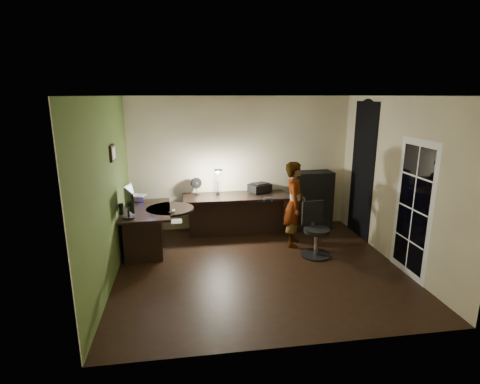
{
  "coord_description": "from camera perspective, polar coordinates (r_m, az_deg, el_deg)",
  "views": [
    {
      "loc": [
        -1.13,
        -5.46,
        2.71
      ],
      "look_at": [
        -0.15,
        1.05,
        1.0
      ],
      "focal_mm": 28.0,
      "sensor_mm": 36.0,
      "label": 1
    }
  ],
  "objects": [
    {
      "name": "floor",
      "position": [
        6.2,
        2.87,
        -11.42
      ],
      "size": [
        4.5,
        4.0,
        0.01
      ],
      "primitive_type": "cube",
      "color": "black",
      "rests_on": "ground"
    },
    {
      "name": "desk_right",
      "position": [
        7.53,
        -0.65,
        -3.41
      ],
      "size": [
        2.08,
        0.74,
        0.78
      ],
      "primitive_type": "cube",
      "rotation": [
        0.0,
        0.0,
        -0.01
      ],
      "color": "black",
      "rests_on": "floor"
    },
    {
      "name": "person",
      "position": [
        6.88,
        8.29,
        -1.85
      ],
      "size": [
        0.52,
        0.64,
        1.57
      ],
      "primitive_type": "imported",
      "rotation": [
        0.0,
        0.0,
        1.28
      ],
      "color": "#D8A88C",
      "rests_on": "floor"
    },
    {
      "name": "wall_left",
      "position": [
        5.74,
        -19.6,
        -0.0
      ],
      "size": [
        0.01,
        4.0,
        2.7
      ],
      "primitive_type": "cube",
      "color": "beige",
      "rests_on": "floor"
    },
    {
      "name": "office_chair",
      "position": [
        6.57,
        11.61,
        -5.74
      ],
      "size": [
        0.57,
        0.57,
        0.93
      ],
      "primitive_type": "cube",
      "rotation": [
        0.0,
        0.0,
        0.09
      ],
      "color": "black",
      "rests_on": "floor"
    },
    {
      "name": "printer",
      "position": [
        7.64,
        3.01,
        0.69
      ],
      "size": [
        0.5,
        0.45,
        0.18
      ],
      "primitive_type": "cube",
      "rotation": [
        0.0,
        0.0,
        0.43
      ],
      "color": "black",
      "rests_on": "desk_right"
    },
    {
      "name": "french_door",
      "position": [
        6.18,
        24.87,
        -2.41
      ],
      "size": [
        0.02,
        0.92,
        2.1
      ],
      "primitive_type": "cube",
      "color": "white",
      "rests_on": "floor"
    },
    {
      "name": "framed_picture",
      "position": [
        6.08,
        -18.9,
        5.64
      ],
      "size": [
        0.04,
        0.3,
        0.25
      ],
      "primitive_type": "cube",
      "color": "black",
      "rests_on": "wall_left"
    },
    {
      "name": "monitor",
      "position": [
        6.27,
        -16.67,
        -2.37
      ],
      "size": [
        0.27,
        0.48,
        0.32
      ],
      "primitive_type": "cube",
      "rotation": [
        0.0,
        0.0,
        0.38
      ],
      "color": "black",
      "rests_on": "desk_left"
    },
    {
      "name": "ceiling",
      "position": [
        5.58,
        3.23,
        14.48
      ],
      "size": [
        4.5,
        4.0,
        0.01
      ],
      "primitive_type": "cube",
      "color": "silver",
      "rests_on": "floor"
    },
    {
      "name": "speaker",
      "position": [
        6.49,
        -17.66,
        -2.49
      ],
      "size": [
        0.1,
        0.1,
        0.19
      ],
      "primitive_type": "cylinder",
      "rotation": [
        0.0,
        0.0,
        0.38
      ],
      "color": "black",
      "rests_on": "desk_left"
    },
    {
      "name": "pen",
      "position": [
        6.35,
        -13.2,
        -3.4
      ],
      "size": [
        0.07,
        0.13,
        0.01
      ],
      "primitive_type": "cube",
      "rotation": [
        0.0,
        0.0,
        0.45
      ],
      "color": "black",
      "rests_on": "desk_left"
    },
    {
      "name": "headphones",
      "position": [
        6.96,
        4.28,
        -1.1
      ],
      "size": [
        0.2,
        0.13,
        0.09
      ],
      "primitive_type": "cube",
      "rotation": [
        0.0,
        0.0,
        -0.31
      ],
      "color": "navy",
      "rests_on": "desk_right"
    },
    {
      "name": "wall_right",
      "position": [
        6.57,
        22.7,
        1.46
      ],
      "size": [
        0.01,
        4.0,
        2.7
      ],
      "primitive_type": "cube",
      "color": "beige",
      "rests_on": "floor"
    },
    {
      "name": "desk_left",
      "position": [
        6.87,
        -13.95,
        -5.64
      ],
      "size": [
        0.89,
        1.38,
        0.78
      ],
      "primitive_type": "cube",
      "rotation": [
        0.0,
        0.0,
        0.05
      ],
      "color": "black",
      "rests_on": "floor"
    },
    {
      "name": "phone",
      "position": [
        6.45,
        -10.46,
        -2.97
      ],
      "size": [
        0.11,
        0.14,
        0.01
      ],
      "primitive_type": "cube",
      "rotation": [
        0.0,
        0.0,
        -0.39
      ],
      "color": "black",
      "rests_on": "desk_left"
    },
    {
      "name": "wall_back",
      "position": [
        7.67,
        0.05,
        4.35
      ],
      "size": [
        4.5,
        0.01,
        2.7
      ],
      "primitive_type": "cube",
      "color": "beige",
      "rests_on": "floor"
    },
    {
      "name": "wall_front",
      "position": [
        3.88,
        8.96,
        -6.13
      ],
      "size": [
        4.5,
        0.01,
        2.7
      ],
      "primitive_type": "cube",
      "color": "beige",
      "rests_on": "floor"
    },
    {
      "name": "desk_lamp",
      "position": [
        7.35,
        -3.42,
        1.74
      ],
      "size": [
        0.19,
        0.29,
        0.58
      ],
      "primitive_type": "cube",
      "rotation": [
        0.0,
        0.0,
        0.18
      ],
      "color": "black",
      "rests_on": "desk_right"
    },
    {
      "name": "cabinet",
      "position": [
        7.84,
        10.82,
        -1.29
      ],
      "size": [
        0.82,
        0.44,
        1.21
      ],
      "primitive_type": "cube",
      "rotation": [
        0.0,
        0.0,
        0.04
      ],
      "color": "black",
      "rests_on": "floor"
    },
    {
      "name": "laptop",
      "position": [
        7.24,
        -15.41,
        0.28
      ],
      "size": [
        0.39,
        0.37,
        0.21
      ],
      "primitive_type": "cube",
      "rotation": [
        0.0,
        0.0,
        -0.31
      ],
      "color": "silver",
      "rests_on": "laptop_stand"
    },
    {
      "name": "mouse",
      "position": [
        6.47,
        -10.12,
        -2.77
      ],
      "size": [
        0.09,
        0.11,
        0.04
      ],
      "primitive_type": "ellipsoid",
      "rotation": [
        0.0,
        0.0,
        -0.31
      ],
      "color": "silver",
      "rests_on": "desk_left"
    },
    {
      "name": "green_wall_overlay",
      "position": [
        5.74,
        -19.45,
        0.0
      ],
      "size": [
        0.0,
        4.0,
        2.7
      ],
      "primitive_type": "cube",
      "color": "#475E25",
      "rests_on": "floor"
    },
    {
      "name": "notepad",
      "position": [
        5.95,
        -9.62,
        -4.44
      ],
      "size": [
        0.17,
        0.23,
        0.01
      ],
      "primitive_type": "cube",
      "rotation": [
        0.0,
        0.0,
        0.02
      ],
      "color": "silver",
      "rests_on": "desk_left"
    },
    {
      "name": "laptop_stand",
      "position": [
        7.28,
        -15.33,
        -0.88
      ],
      "size": [
        0.23,
        0.19,
        0.1
      ],
      "primitive_type": "cube",
      "rotation": [
        0.0,
        0.0,
        0.0
      ],
      "color": "silver",
      "rests_on": "desk_left"
    },
    {
      "name": "arched_doorway",
      "position": [
        7.55,
        18.14,
        3.07
      ],
      "size": [
        0.01,
        0.9,
        2.6
      ],
      "primitive_type": "cube",
      "color": "black",
      "rests_on": "floor"
    },
    {
      "name": "desk_fan",
      "position": [
        7.5,
        -6.67,
        0.94
      ],
      "size": [
        0.24,
        0.19,
        0.33
      ],
      "primitive_type": "cube",
      "rotation": [
        0.0,
        0.0,
        0.39
      ],
      "color": "black",
      "rests_on": "desk_right"
    }
  ]
}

